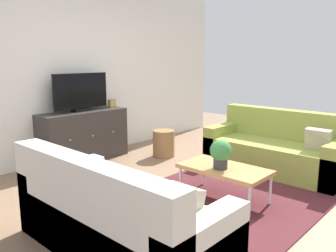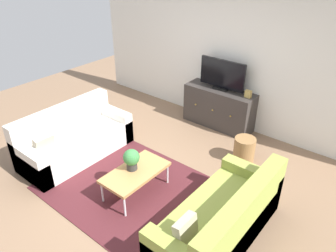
% 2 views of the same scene
% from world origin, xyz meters
% --- Properties ---
extents(ground_plane, '(10.00, 10.00, 0.00)m').
position_xyz_m(ground_plane, '(0.00, 0.00, 0.00)').
color(ground_plane, '#84664C').
extents(wall_back, '(6.40, 0.12, 2.70)m').
position_xyz_m(wall_back, '(0.00, 2.55, 1.35)').
color(wall_back, silver).
rests_on(wall_back, ground_plane).
extents(area_rug, '(2.50, 1.90, 0.01)m').
position_xyz_m(area_rug, '(0.00, -0.15, 0.01)').
color(area_rug, '#4C1E23').
rests_on(area_rug, ground_plane).
extents(couch_left_side, '(0.81, 1.82, 0.82)m').
position_xyz_m(couch_left_side, '(-1.43, -0.10, 0.27)').
color(couch_left_side, silver).
rests_on(couch_left_side, ground_plane).
extents(couch_right_side, '(0.81, 1.82, 0.82)m').
position_xyz_m(couch_right_side, '(1.43, -0.10, 0.27)').
color(couch_right_side, olive).
rests_on(couch_right_side, ground_plane).
extents(coffee_table, '(0.52, 0.95, 0.38)m').
position_xyz_m(coffee_table, '(0.05, -0.15, 0.35)').
color(coffee_table, '#B7844C').
rests_on(coffee_table, ground_plane).
extents(potted_plant, '(0.23, 0.23, 0.31)m').
position_xyz_m(potted_plant, '(-0.02, -0.14, 0.55)').
color(potted_plant, '#2D2D2D').
rests_on(potted_plant, coffee_table).
extents(tv_console, '(1.35, 0.47, 0.75)m').
position_xyz_m(tv_console, '(-0.09, 2.27, 0.38)').
color(tv_console, '#332D2B').
rests_on(tv_console, ground_plane).
extents(flat_screen_tv, '(0.90, 0.16, 0.56)m').
position_xyz_m(flat_screen_tv, '(-0.09, 2.29, 1.03)').
color(flat_screen_tv, black).
rests_on(flat_screen_tv, tv_console).
extents(mantel_clock, '(0.11, 0.07, 0.13)m').
position_xyz_m(mantel_clock, '(0.47, 2.27, 0.82)').
color(mantel_clock, tan).
rests_on(mantel_clock, tv_console).
extents(wicker_basket, '(0.34, 0.34, 0.42)m').
position_xyz_m(wicker_basket, '(0.87, 1.51, 0.21)').
color(wicker_basket, olive).
rests_on(wicker_basket, ground_plane).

